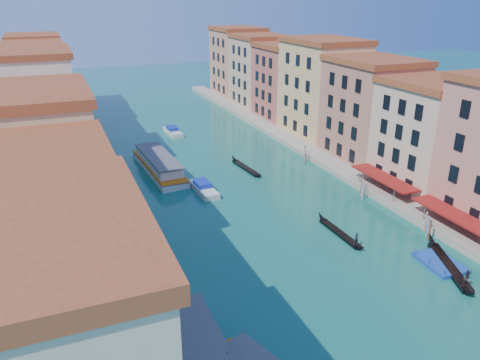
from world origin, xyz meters
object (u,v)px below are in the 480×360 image
object	(u,v)px
vaporetto_far	(159,164)
gondola_fore	(340,232)
gondola_right	(450,266)
blue_dock	(440,263)

from	to	relation	value
vaporetto_far	gondola_fore	world-z (taller)	vaporetto_far
vaporetto_far	gondola_right	size ratio (longest dim) A/B	1.61
gondola_right	gondola_fore	bearing A→B (deg)	142.83
gondola_fore	blue_dock	bearing A→B (deg)	-58.44
gondola_fore	blue_dock	size ratio (longest dim) A/B	1.85
gondola_right	blue_dock	xyz separation A→B (m)	(-0.25, 1.27, -0.27)
vaporetto_far	gondola_right	world-z (taller)	vaporetto_far
gondola_right	vaporetto_far	bearing A→B (deg)	140.45
gondola_fore	gondola_right	world-z (taller)	gondola_right
vaporetto_far	gondola_right	distance (m)	49.91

